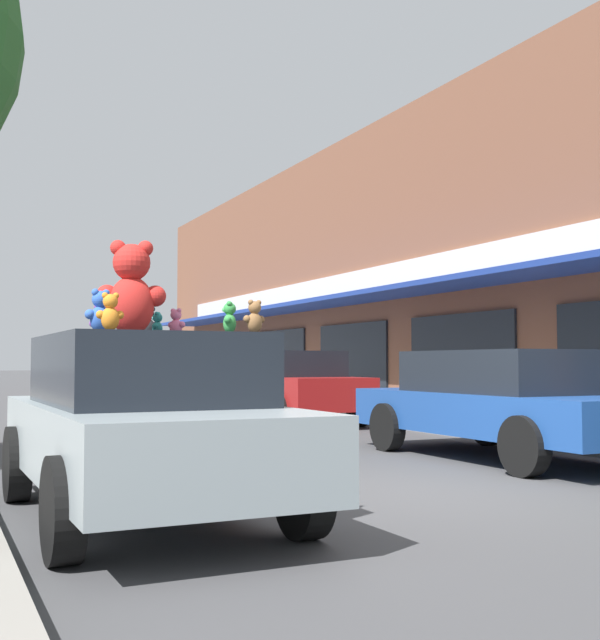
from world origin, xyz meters
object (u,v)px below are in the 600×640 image
teddy_bear_teal (157,325)px  parked_car_far_center (503,401)px  plush_art_car (144,421)px  teddy_bear_brown (255,317)px  teddy_bear_orange (110,312)px  parked_car_far_right (292,385)px  teddy_bear_giant (131,289)px  teddy_bear_black (148,323)px  teddy_bear_purple (100,322)px  teddy_bear_green (229,318)px  teddy_bear_blue (100,312)px  teddy_bear_pink (176,323)px

teddy_bear_teal → parked_car_far_center: size_ratio=0.05×
plush_art_car → teddy_bear_brown: (0.63, -0.88, 0.82)m
teddy_bear_orange → teddy_bear_teal: size_ratio=1.25×
teddy_bear_orange → parked_car_far_right: teddy_bear_orange is taller
teddy_bear_giant → plush_art_car: bearing=-170.0°
parked_car_far_right → teddy_bear_black: bearing=-122.8°
plush_art_car → teddy_bear_purple: bearing=104.3°
teddy_bear_brown → parked_car_far_right: teddy_bear_brown is taller
teddy_bear_giant → teddy_bear_purple: 0.82m
plush_art_car → parked_car_far_right: size_ratio=0.97×
teddy_bear_black → parked_car_far_center: teddy_bear_black is taller
teddy_bear_giant → parked_car_far_center: (5.42, 1.98, -1.11)m
teddy_bear_black → teddy_bear_teal: teddy_bear_black is taller
teddy_bear_brown → teddy_bear_teal: bearing=-80.7°
teddy_bear_brown → parked_car_far_right: bearing=-127.1°
teddy_bear_black → teddy_bear_teal: 0.61m
teddy_bear_brown → teddy_bear_orange: (-1.08, 0.03, 0.01)m
teddy_bear_giant → teddy_bear_green: (0.60, -0.72, -0.26)m
teddy_bear_giant → teddy_bear_blue: teddy_bear_giant is taller
teddy_bear_black → teddy_bear_orange: size_ratio=1.12×
teddy_bear_black → teddy_bear_blue: bearing=74.7°
teddy_bear_blue → teddy_bear_teal: teddy_bear_blue is taller
teddy_bear_blue → teddy_bear_orange: (-0.02, -0.49, -0.03)m
teddy_bear_blue → teddy_bear_green: teddy_bear_blue is taller
teddy_bear_giant → teddy_bear_pink: teddy_bear_giant is taller
teddy_bear_black → parked_car_far_right: 9.38m
teddy_bear_pink → parked_car_far_center: (4.99, 1.82, -0.85)m
teddy_bear_black → parked_car_far_right: size_ratio=0.07×
teddy_bear_pink → teddy_bear_black: bearing=-28.7°
parked_car_far_center → parked_car_far_right: parked_car_far_right is taller
teddy_bear_pink → parked_car_far_right: size_ratio=0.06×
teddy_bear_green → plush_art_car: bearing=-119.3°
parked_car_far_right → plush_art_car: bearing=-121.2°
teddy_bear_orange → plush_art_car: bearing=-114.9°
teddy_bear_blue → parked_car_far_center: (5.74, 2.36, -0.89)m
plush_art_car → teddy_bear_brown: 1.36m
teddy_bear_orange → teddy_bear_giant: bearing=-108.6°
teddy_bear_orange → parked_car_far_center: (5.77, 2.85, -0.86)m
teddy_bear_teal → teddy_bear_purple: bearing=-110.2°
teddy_bear_black → parked_car_far_right: teddy_bear_black is taller
teddy_bear_giant → teddy_bear_blue: size_ratio=2.33×
teddy_bear_black → teddy_bear_green: teddy_bear_black is taller
teddy_bear_pink → parked_car_far_right: bearing=-63.7°
parked_car_far_right → teddy_bear_orange: bearing=-121.0°
teddy_bear_purple → teddy_bear_brown: bearing=85.9°
plush_art_car → teddy_bear_brown: teddy_bear_brown is taller
teddy_bear_pink → teddy_bear_purple: bearing=6.7°
teddy_bear_black → plush_art_car: bearing=87.4°
plush_art_car → parked_car_far_center: plush_art_car is taller
teddy_bear_black → teddy_bear_brown: teddy_bear_black is taller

